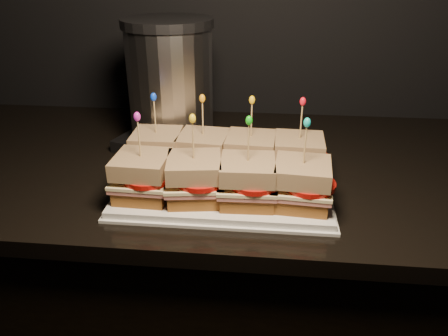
# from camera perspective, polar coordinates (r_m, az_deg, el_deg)

# --- Properties ---
(cabinet) EXTENTS (2.53, 0.66, 0.87)m
(cabinet) POSITION_cam_1_polar(r_m,az_deg,el_deg) (1.27, 9.06, -18.72)
(cabinet) COLOR black
(cabinet) RESTS_ON ground
(granite_slab) EXTENTS (2.57, 0.70, 0.03)m
(granite_slab) POSITION_cam_1_polar(r_m,az_deg,el_deg) (1.01, 10.83, -0.28)
(granite_slab) COLOR black
(granite_slab) RESTS_ON cabinet
(platter) EXTENTS (0.41, 0.25, 0.02)m
(platter) POSITION_cam_1_polar(r_m,az_deg,el_deg) (0.86, 0.00, -2.74)
(platter) COLOR white
(platter) RESTS_ON granite_slab
(platter_rim) EXTENTS (0.42, 0.26, 0.01)m
(platter_rim) POSITION_cam_1_polar(r_m,az_deg,el_deg) (0.87, 0.00, -3.09)
(platter_rim) COLOR white
(platter_rim) RESTS_ON granite_slab
(sandwich_0_bread_bot) EXTENTS (0.10, 0.10, 0.03)m
(sandwich_0_bread_bot) POSITION_cam_1_polar(r_m,az_deg,el_deg) (0.93, -8.57, 0.63)
(sandwich_0_bread_bot) COLOR brown
(sandwich_0_bread_bot) RESTS_ON platter
(sandwich_0_ham) EXTENTS (0.11, 0.10, 0.01)m
(sandwich_0_ham) POSITION_cam_1_polar(r_m,az_deg,el_deg) (0.92, -8.64, 1.59)
(sandwich_0_ham) COLOR #CC6D6C
(sandwich_0_ham) RESTS_ON sandwich_0_bread_bot
(sandwich_0_cheese) EXTENTS (0.11, 0.10, 0.01)m
(sandwich_0_cheese) POSITION_cam_1_polar(r_m,az_deg,el_deg) (0.92, -8.67, 1.99)
(sandwich_0_cheese) COLOR #FFEBA9
(sandwich_0_cheese) RESTS_ON sandwich_0_ham
(sandwich_0_tomato) EXTENTS (0.09, 0.09, 0.01)m
(sandwich_0_tomato) POSITION_cam_1_polar(r_m,az_deg,el_deg) (0.91, -8.05, 2.24)
(sandwich_0_tomato) COLOR #B9120B
(sandwich_0_tomato) RESTS_ON sandwich_0_cheese
(sandwich_0_bread_top) EXTENTS (0.10, 0.10, 0.03)m
(sandwich_0_bread_top) POSITION_cam_1_polar(r_m,az_deg,el_deg) (0.91, -8.79, 3.62)
(sandwich_0_bread_top) COLOR #552914
(sandwich_0_bread_top) RESTS_ON sandwich_0_tomato
(sandwich_0_pick) EXTENTS (0.00, 0.00, 0.09)m
(sandwich_0_pick) POSITION_cam_1_polar(r_m,az_deg,el_deg) (0.89, -8.99, 6.38)
(sandwich_0_pick) COLOR tan
(sandwich_0_pick) RESTS_ON sandwich_0_bread_top
(sandwich_0_frill) EXTENTS (0.01, 0.01, 0.02)m
(sandwich_0_frill) POSITION_cam_1_polar(r_m,az_deg,el_deg) (0.87, -9.20, 9.15)
(sandwich_0_frill) COLOR blue
(sandwich_0_frill) RESTS_ON sandwich_0_pick
(sandwich_1_bread_bot) EXTENTS (0.10, 0.10, 0.03)m
(sandwich_1_bread_bot) POSITION_cam_1_polar(r_m,az_deg,el_deg) (0.91, -2.66, 0.38)
(sandwich_1_bread_bot) COLOR brown
(sandwich_1_bread_bot) RESTS_ON platter
(sandwich_1_ham) EXTENTS (0.11, 0.11, 0.01)m
(sandwich_1_ham) POSITION_cam_1_polar(r_m,az_deg,el_deg) (0.90, -2.68, 1.35)
(sandwich_1_ham) COLOR #CC6D6C
(sandwich_1_ham) RESTS_ON sandwich_1_bread_bot
(sandwich_1_cheese) EXTENTS (0.11, 0.11, 0.01)m
(sandwich_1_cheese) POSITION_cam_1_polar(r_m,az_deg,el_deg) (0.90, -2.69, 1.76)
(sandwich_1_cheese) COLOR #FFEBA9
(sandwich_1_cheese) RESTS_ON sandwich_1_ham
(sandwich_1_tomato) EXTENTS (0.09, 0.09, 0.01)m
(sandwich_1_tomato) POSITION_cam_1_polar(r_m,az_deg,el_deg) (0.89, -1.99, 2.01)
(sandwich_1_tomato) COLOR #B9120B
(sandwich_1_tomato) RESTS_ON sandwich_1_cheese
(sandwich_1_bread_top) EXTENTS (0.10, 0.10, 0.03)m
(sandwich_1_bread_top) POSITION_cam_1_polar(r_m,az_deg,el_deg) (0.89, -2.73, 3.42)
(sandwich_1_bread_top) COLOR #552914
(sandwich_1_bread_top) RESTS_ON sandwich_1_tomato
(sandwich_1_pick) EXTENTS (0.00, 0.00, 0.09)m
(sandwich_1_pick) POSITION_cam_1_polar(r_m,az_deg,el_deg) (0.87, -2.79, 6.24)
(sandwich_1_pick) COLOR tan
(sandwich_1_pick) RESTS_ON sandwich_1_bread_top
(sandwich_1_frill) EXTENTS (0.01, 0.01, 0.02)m
(sandwich_1_frill) POSITION_cam_1_polar(r_m,az_deg,el_deg) (0.86, -2.86, 9.07)
(sandwich_1_frill) COLOR orange
(sandwich_1_frill) RESTS_ON sandwich_1_pick
(sandwich_2_bread_bot) EXTENTS (0.10, 0.10, 0.03)m
(sandwich_2_bread_bot) POSITION_cam_1_polar(r_m,az_deg,el_deg) (0.90, 3.42, 0.11)
(sandwich_2_bread_bot) COLOR brown
(sandwich_2_bread_bot) RESTS_ON platter
(sandwich_2_ham) EXTENTS (0.11, 0.11, 0.01)m
(sandwich_2_ham) POSITION_cam_1_polar(r_m,az_deg,el_deg) (0.89, 3.45, 1.09)
(sandwich_2_ham) COLOR #CC6D6C
(sandwich_2_ham) RESTS_ON sandwich_2_bread_bot
(sandwich_2_cheese) EXTENTS (0.11, 0.11, 0.01)m
(sandwich_2_cheese) POSITION_cam_1_polar(r_m,az_deg,el_deg) (0.89, 3.46, 1.50)
(sandwich_2_cheese) COLOR #FFEBA9
(sandwich_2_cheese) RESTS_ON sandwich_2_ham
(sandwich_2_tomato) EXTENTS (0.09, 0.09, 0.01)m
(sandwich_2_tomato) POSITION_cam_1_polar(r_m,az_deg,el_deg) (0.88, 4.24, 1.75)
(sandwich_2_tomato) COLOR #B9120B
(sandwich_2_tomato) RESTS_ON sandwich_2_cheese
(sandwich_2_bread_top) EXTENTS (0.10, 0.10, 0.03)m
(sandwich_2_bread_top) POSITION_cam_1_polar(r_m,az_deg,el_deg) (0.88, 3.51, 3.18)
(sandwich_2_bread_top) COLOR #552914
(sandwich_2_bread_top) RESTS_ON sandwich_2_tomato
(sandwich_2_pick) EXTENTS (0.00, 0.00, 0.09)m
(sandwich_2_pick) POSITION_cam_1_polar(r_m,az_deg,el_deg) (0.86, 3.60, 6.01)
(sandwich_2_pick) COLOR tan
(sandwich_2_pick) RESTS_ON sandwich_2_bread_top
(sandwich_2_frill) EXTENTS (0.01, 0.01, 0.02)m
(sandwich_2_frill) POSITION_cam_1_polar(r_m,az_deg,el_deg) (0.85, 3.68, 8.87)
(sandwich_2_frill) COLOR yellow
(sandwich_2_frill) RESTS_ON sandwich_2_pick
(sandwich_3_bread_bot) EXTENTS (0.10, 0.10, 0.03)m
(sandwich_3_bread_bot) POSITION_cam_1_polar(r_m,az_deg,el_deg) (0.90, 9.54, -0.16)
(sandwich_3_bread_bot) COLOR brown
(sandwich_3_bread_bot) RESTS_ON platter
(sandwich_3_ham) EXTENTS (0.11, 0.10, 0.01)m
(sandwich_3_ham) POSITION_cam_1_polar(r_m,az_deg,el_deg) (0.90, 9.62, 0.82)
(sandwich_3_ham) COLOR #CC6D6C
(sandwich_3_ham) RESTS_ON sandwich_3_bread_bot
(sandwich_3_cheese) EXTENTS (0.11, 0.10, 0.01)m
(sandwich_3_cheese) POSITION_cam_1_polar(r_m,az_deg,el_deg) (0.89, 9.66, 1.22)
(sandwich_3_cheese) COLOR #FFEBA9
(sandwich_3_cheese) RESTS_ON sandwich_3_ham
(sandwich_3_tomato) EXTENTS (0.09, 0.09, 0.01)m
(sandwich_3_tomato) POSITION_cam_1_polar(r_m,az_deg,el_deg) (0.88, 10.49, 1.46)
(sandwich_3_tomato) COLOR #B9120B
(sandwich_3_tomato) RESTS_ON sandwich_3_cheese
(sandwich_3_bread_top) EXTENTS (0.10, 0.10, 0.03)m
(sandwich_3_bread_top) POSITION_cam_1_polar(r_m,az_deg,el_deg) (0.88, 9.79, 2.89)
(sandwich_3_bread_top) COLOR #552914
(sandwich_3_bread_top) RESTS_ON sandwich_3_tomato
(sandwich_3_pick) EXTENTS (0.00, 0.00, 0.09)m
(sandwich_3_pick) POSITION_cam_1_polar(r_m,az_deg,el_deg) (0.86, 10.02, 5.71)
(sandwich_3_pick) COLOR tan
(sandwich_3_pick) RESTS_ON sandwich_3_bread_top
(sandwich_3_frill) EXTENTS (0.01, 0.01, 0.02)m
(sandwich_3_frill) POSITION_cam_1_polar(r_m,az_deg,el_deg) (0.85, 10.26, 8.56)
(sandwich_3_frill) COLOR red
(sandwich_3_frill) RESTS_ON sandwich_3_pick
(sandwich_4_bread_bot) EXTENTS (0.10, 0.10, 0.03)m
(sandwich_4_bread_bot) POSITION_cam_1_polar(r_m,az_deg,el_deg) (0.83, -10.43, -2.80)
(sandwich_4_bread_bot) COLOR brown
(sandwich_4_bread_bot) RESTS_ON platter
(sandwich_4_ham) EXTENTS (0.11, 0.10, 0.01)m
(sandwich_4_ham) POSITION_cam_1_polar(r_m,az_deg,el_deg) (0.82, -10.52, -1.76)
(sandwich_4_ham) COLOR #CC6D6C
(sandwich_4_ham) RESTS_ON sandwich_4_bread_bot
(sandwich_4_cheese) EXTENTS (0.11, 0.11, 0.01)m
(sandwich_4_cheese) POSITION_cam_1_polar(r_m,az_deg,el_deg) (0.82, -10.56, -1.32)
(sandwich_4_cheese) COLOR #FFEBA9
(sandwich_4_cheese) RESTS_ON sandwich_4_ham
(sandwich_4_tomato) EXTENTS (0.09, 0.09, 0.01)m
(sandwich_4_tomato) POSITION_cam_1_polar(r_m,az_deg,el_deg) (0.80, -9.90, -1.09)
(sandwich_4_tomato) COLOR #B9120B
(sandwich_4_tomato) RESTS_ON sandwich_4_cheese
(sandwich_4_bread_top) EXTENTS (0.10, 0.10, 0.03)m
(sandwich_4_bread_top) POSITION_cam_1_polar(r_m,az_deg,el_deg) (0.80, -10.73, 0.47)
(sandwich_4_bread_top) COLOR #552914
(sandwich_4_bread_top) RESTS_ON sandwich_4_tomato
(sandwich_4_pick) EXTENTS (0.00, 0.00, 0.09)m
(sandwich_4_pick) POSITION_cam_1_polar(r_m,az_deg,el_deg) (0.79, -11.01, 3.51)
(sandwich_4_pick) COLOR tan
(sandwich_4_pick) RESTS_ON sandwich_4_bread_top
(sandwich_4_frill) EXTENTS (0.01, 0.01, 0.02)m
(sandwich_4_frill) POSITION_cam_1_polar(r_m,az_deg,el_deg) (0.77, -11.29, 6.61)
(sandwich_4_frill) COLOR #C821A2
(sandwich_4_frill) RESTS_ON sandwich_4_pick
(sandwich_5_bread_bot) EXTENTS (0.11, 0.11, 0.03)m
(sandwich_5_bread_bot) POSITION_cam_1_polar(r_m,az_deg,el_deg) (0.81, -3.82, -3.17)
(sandwich_5_bread_bot) COLOR brown
(sandwich_5_bread_bot) RESTS_ON platter
(sandwich_5_ham) EXTENTS (0.12, 0.11, 0.01)m
(sandwich_5_ham) POSITION_cam_1_polar(r_m,az_deg,el_deg) (0.80, -3.86, -2.11)
(sandwich_5_ham) COLOR #CC6D6C
(sandwich_5_ham) RESTS_ON sandwich_5_bread_bot
(sandwich_5_cheese) EXTENTS (0.12, 0.11, 0.01)m
(sandwich_5_cheese) POSITION_cam_1_polar(r_m,az_deg,el_deg) (0.80, -3.87, -1.66)
(sandwich_5_cheese) COLOR #FFEBA9
(sandwich_5_cheese) RESTS_ON sandwich_5_ham
(sandwich_5_tomato) EXTENTS (0.09, 0.09, 0.01)m
(sandwich_5_tomato) POSITION_cam_1_polar(r_m,az_deg,el_deg) (0.79, -3.10, -1.43)
(sandwich_5_tomato) COLOR #B9120B
(sandwich_5_tomato) RESTS_ON sandwich_5_cheese
(sandwich_5_bread_top) EXTENTS (0.11, 0.11, 0.03)m
(sandwich_5_bread_top) POSITION_cam_1_polar(r_m,az_deg,el_deg) (0.78, -3.94, 0.17)
(sandwich_5_bread_top) COLOR #552914
(sandwich_5_bread_top) RESTS_ON sandwich_5_tomato
(sandwich_5_pick) EXTENTS (0.00, 0.00, 0.09)m
(sandwich_5_pick) POSITION_cam_1_polar(r_m,az_deg,el_deg) (0.76, -4.04, 3.29)
(sandwich_5_pick) COLOR tan
(sandwich_5_pick) RESTS_ON sandwich_5_bread_top
(sandwich_5_frill) EXTENTS (0.01, 0.01, 0.02)m
(sandwich_5_frill) POSITION_cam_1_polar(r_m,az_deg,el_deg) (0.75, -4.15, 6.47)
(sandwich_5_frill) COLOR yellow
(sandwich_5_frill) RESTS_ON sandwich_5_pick
(sandwich_6_bread_bot) EXTENTS (0.10, 0.10, 0.03)m
(sandwich_6_bread_bot) POSITION_cam_1_polar(r_m,az_deg,el_deg) (0.80, 3.03, -3.52)
(sandwich_6_bread_bot) COLOR brown
(sandwich_6_bread_bot) RESTS_ON platter
(sandwich_6_ham) EXTENTS (0.11, 0.10, 0.01)m
(sandwich_6_ham) POSITION_cam_1_polar(r_m,az_deg,el_deg) (0.79, 3.06, -2.44)
(sandwich_6_ham) COLOR #CC6D6C
(sandwich_6_ham) RESTS_ON sandwich_6_bread_bot
(sandwich_6_cheese) EXTENTS (0.11, 0.11, 0.01)m
(sandwich_6_cheese) POSITION_cam_1_polar(r_m,az_deg,el_deg) (0.79, 3.07, -1.99)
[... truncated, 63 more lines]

